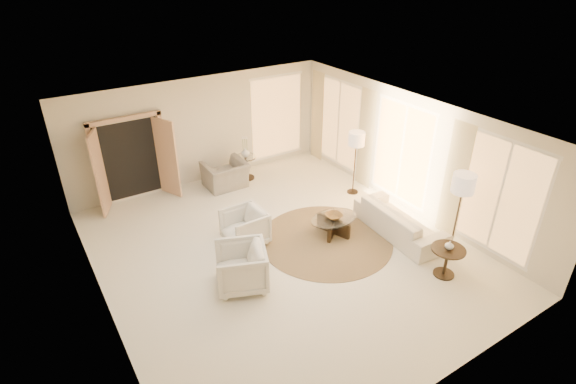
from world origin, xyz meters
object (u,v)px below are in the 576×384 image
floor_lamp_near (356,142)px  sofa (400,221)px  accent_chair (225,171)px  end_table (447,257)px  side_vase (245,152)px  bowl (334,216)px  armchair_right (241,265)px  floor_lamp_far (463,187)px  end_vase (449,245)px  armchair_left (245,226)px  side_table (246,165)px  coffee_table (333,224)px

floor_lamp_near → sofa: bearing=-100.5°
sofa → accent_chair: 4.67m
end_table → side_vase: (-1.27, 5.77, 0.36)m
side_vase → bowl: bearing=-84.5°
armchair_right → accent_chair: size_ratio=0.87×
floor_lamp_far → bowl: 2.71m
armchair_right → end_table: size_ratio=1.44×
end_vase → side_vase: (-1.27, 5.77, 0.08)m
floor_lamp_near → floor_lamp_far: size_ratio=0.91×
bowl → armchair_right: bearing=-169.5°
armchair_left → end_table: size_ratio=1.32×
floor_lamp_far → bowl: bearing=130.3°
armchair_right → end_table: armchair_right is taller
sofa → armchair_left: 3.40m
end_vase → floor_lamp_near: bearing=79.3°
floor_lamp_near → side_vase: 3.02m
end_table → accent_chair: bearing=109.2°
accent_chair → side_table: accent_chair is taller
end_vase → bowl: bearing=112.1°
coffee_table → floor_lamp_near: size_ratio=0.81×
sofa → coffee_table: (-1.23, 0.78, -0.07)m
armchair_right → side_table: 4.50m
accent_chair → bowl: size_ratio=2.95×
side_table → armchair_left: bearing=-118.4°
floor_lamp_near → end_vase: 3.69m
side_table → floor_lamp_far: bearing=-70.1°
floor_lamp_near → floor_lamp_far: (0.00, -3.14, 0.13)m
armchair_left → floor_lamp_near: bearing=97.4°
end_table → side_vase: side_vase is taller
side_table → coffee_table: bearing=-84.5°
accent_chair → bowl: 3.47m
floor_lamp_near → bowl: (-1.61, -1.24, -0.97)m
floor_lamp_far → bowl: floor_lamp_far is taller
side_table → accent_chair: bearing=-167.8°
side_table → end_vase: bearing=-77.6°
accent_chair → end_vase: accent_chair is taller
armchair_left → sofa: bearing=62.5°
armchair_left → armchair_right: bearing=-31.4°
coffee_table → end_vase: (0.94, -2.31, 0.44)m
side_table → bowl: bearing=-84.5°
floor_lamp_near → side_vase: bearing=131.2°
side_table → side_vase: 0.38m
sofa → floor_lamp_near: 2.33m
side_table → floor_lamp_near: 3.12m
end_table → floor_lamp_far: 1.38m
armchair_left → accent_chair: bearing=162.2°
accent_chair → floor_lamp_far: bearing=116.8°
armchair_left → floor_lamp_far: floor_lamp_far is taller
bowl → side_vase: bearing=95.5°
armchair_right → accent_chair: 4.06m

